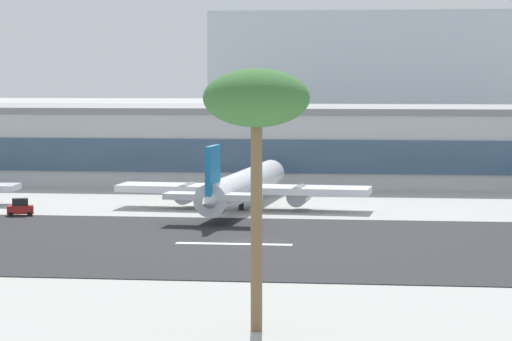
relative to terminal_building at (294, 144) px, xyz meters
The scene contains 8 objects.
ground_plane 71.11m from the terminal_building, 88.49° to the right, with size 1400.00×1400.00×0.00m, color #A8A8A3.
runway_strip 73.31m from the terminal_building, 88.53° to the right, with size 800.00×43.66×0.08m, color #262628.
runway_centreline_dash_4 73.28m from the terminal_building, 89.68° to the right, with size 12.00×1.20×0.01m, color white.
terminal_building is the anchor object (origin of this frame).
distant_hotel_block 127.81m from the terminal_building, 83.40° to the left, with size 92.35×37.80×33.09m, color #A8B2BC.
airliner_blue_tail_gate_1 42.19m from the terminal_building, 93.99° to the right, with size 33.00×44.04×9.19m.
service_baggage_tug_0 59.60m from the terminal_building, 119.16° to the right, with size 3.54×2.66×2.20m.
palm_tree_1 114.29m from the terminal_building, 86.16° to the right, with size 7.18×7.18×17.78m.
Camera 1 is at (15.39, -122.76, 17.46)m, focal length 84.52 mm.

